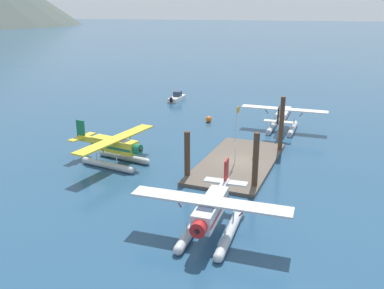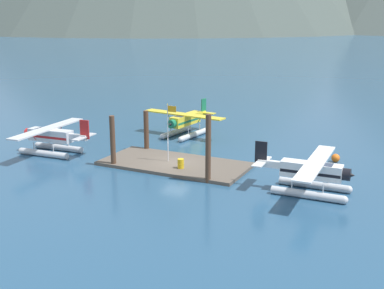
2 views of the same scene
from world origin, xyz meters
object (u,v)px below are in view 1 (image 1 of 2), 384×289
Objects in this scene: fuel_drum at (256,154)px; seaplane_white_stbd_aft at (283,118)px; boat_white_open_east at (177,98)px; seaplane_silver_port_aft at (211,214)px; mooring_buoy at (209,119)px; flagpole at (236,128)px; seaplane_yellow_bow_left at (115,149)px.

seaplane_white_stbd_aft is (11.94, -0.52, 0.84)m from fuel_drum.
boat_white_open_east reaches higher than fuel_drum.
boat_white_open_east is (37.62, 19.17, -1.09)m from seaplane_silver_port_aft.
flagpole is at bearing -151.19° from mooring_buoy.
seaplane_yellow_bow_left is 2.14× the size of boat_white_open_east.
flagpole is 30.42m from boat_white_open_east.
seaplane_yellow_bow_left is at bearing 144.19° from seaplane_white_stbd_aft.
fuel_drum is 0.08× the size of seaplane_silver_port_aft.
fuel_drum is at bearing -64.64° from seaplane_yellow_bow_left.
flagpole is 6.82× the size of mooring_buoy.
boat_white_open_east is (22.91, 18.64, -0.25)m from fuel_drum.
mooring_buoy is (12.09, 9.23, -0.33)m from fuel_drum.
seaplane_white_stbd_aft is at bearing -8.18° from flagpole.
boat_white_open_east is at bearing 12.42° from seaplane_yellow_bow_left.
seaplane_white_stbd_aft reaches higher than boat_white_open_east.
seaplane_yellow_bow_left is at bearing 55.35° from seaplane_silver_port_aft.
seaplane_silver_port_aft is at bearing -179.96° from seaplane_white_stbd_aft.
flagpole reaches higher than mooring_buoy.
boat_white_open_east is (28.74, 6.33, -1.09)m from seaplane_yellow_bow_left.
boat_white_open_east is (24.90, 17.15, -3.29)m from flagpole.
mooring_buoy is at bearing 20.03° from seaplane_silver_port_aft.
flagpole reaches higher than seaplane_silver_port_aft.
seaplane_yellow_bow_left is 15.61m from seaplane_silver_port_aft.
mooring_buoy is at bearing -139.00° from boat_white_open_east.
seaplane_silver_port_aft is at bearing -152.99° from boat_white_open_east.
seaplane_white_stbd_aft reaches higher than fuel_drum.
seaplane_yellow_bow_left is at bearing 115.36° from fuel_drum.
seaplane_yellow_bow_left is 29.45m from boat_white_open_east.
seaplane_white_stbd_aft is 26.65m from seaplane_silver_port_aft.
fuel_drum is 29.53m from boat_white_open_east.
seaplane_silver_port_aft is 2.14× the size of boat_white_open_east.
mooring_buoy is (14.08, 7.75, -3.37)m from flagpole.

